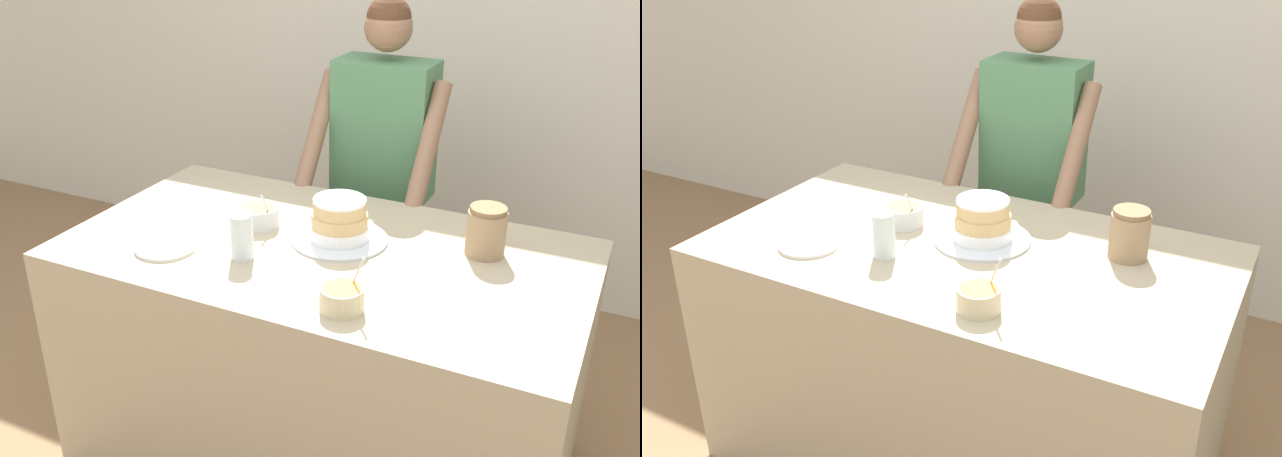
{
  "view_description": "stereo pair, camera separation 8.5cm",
  "coord_description": "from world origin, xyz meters",
  "views": [
    {
      "loc": [
        0.94,
        -1.47,
        1.99
      ],
      "look_at": [
        0.01,
        0.44,
        1.0
      ],
      "focal_mm": 40.0,
      "sensor_mm": 36.0,
      "label": 1
    },
    {
      "loc": [
        1.02,
        -1.43,
        1.99
      ],
      "look_at": [
        0.01,
        0.44,
        1.0
      ],
      "focal_mm": 40.0,
      "sensor_mm": 36.0,
      "label": 2
    }
  ],
  "objects": [
    {
      "name": "wall_back",
      "position": [
        0.0,
        2.11,
        1.3
      ],
      "size": [
        10.0,
        0.05,
        2.6
      ],
      "color": "silver",
      "rests_on": "ground_plane"
    },
    {
      "name": "counter",
      "position": [
        0.0,
        0.49,
        0.45
      ],
      "size": [
        1.76,
        0.97,
        0.9
      ],
      "color": "tan",
      "rests_on": "ground_plane"
    },
    {
      "name": "person_baker",
      "position": [
        -0.1,
        1.27,
        0.98
      ],
      "size": [
        0.56,
        0.47,
        1.64
      ],
      "color": "#2D2D38",
      "rests_on": "ground_plane"
    },
    {
      "name": "cake",
      "position": [
        0.02,
        0.56,
        0.97
      ],
      "size": [
        0.34,
        0.34,
        0.15
      ],
      "color": "silver",
      "rests_on": "counter"
    },
    {
      "name": "frosting_bowl_orange",
      "position": [
        0.22,
        0.15,
        0.94
      ],
      "size": [
        0.13,
        0.13,
        0.17
      ],
      "color": "beige",
      "rests_on": "counter"
    },
    {
      "name": "frosting_bowl_olive",
      "position": [
        -0.29,
        0.55,
        0.94
      ],
      "size": [
        0.15,
        0.15,
        0.14
      ],
      "color": "silver",
      "rests_on": "counter"
    },
    {
      "name": "drinking_glass",
      "position": [
        -0.21,
        0.3,
        0.98
      ],
      "size": [
        0.08,
        0.08,
        0.16
      ],
      "color": "silver",
      "rests_on": "counter"
    },
    {
      "name": "ceramic_plate",
      "position": [
        -0.48,
        0.24,
        0.91
      ],
      "size": [
        0.21,
        0.21,
        0.01
      ],
      "color": "white",
      "rests_on": "counter"
    },
    {
      "name": "stoneware_jar",
      "position": [
        0.5,
        0.68,
        0.99
      ],
      "size": [
        0.13,
        0.13,
        0.17
      ],
      "color": "#9E7F5B",
      "rests_on": "counter"
    }
  ]
}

